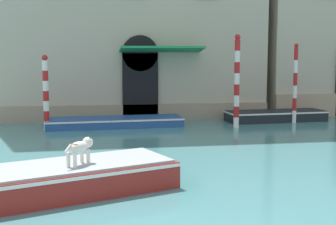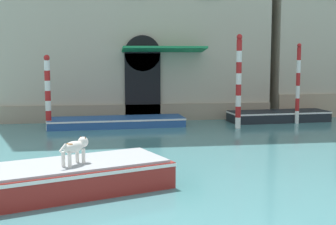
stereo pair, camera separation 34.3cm
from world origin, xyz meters
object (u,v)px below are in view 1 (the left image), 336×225
(mooring_pole_0, at_px, (46,93))
(mooring_pole_2, at_px, (237,81))
(boat_moored_far, at_px, (276,116))
(dog_on_deck, at_px, (80,147))
(boat_foreground, at_px, (25,183))
(mooring_pole_1, at_px, (295,83))
(boat_moored_near_palazzo, at_px, (115,122))

(mooring_pole_0, bearing_deg, mooring_pole_2, -4.40)
(mooring_pole_2, bearing_deg, boat_moored_far, 34.91)
(dog_on_deck, relative_size, mooring_pole_0, 0.24)
(boat_moored_far, bearing_deg, boat_foreground, -137.41)
(dog_on_deck, bearing_deg, boat_moored_far, -2.82)
(boat_foreground, relative_size, mooring_pole_2, 1.76)
(mooring_pole_1, xyz_separation_m, mooring_pole_2, (-3.36, -1.07, 0.19))
(boat_moored_near_palazzo, xyz_separation_m, boat_moored_far, (8.27, 0.54, 0.05))
(boat_moored_far, bearing_deg, mooring_pole_0, -177.47)
(dog_on_deck, xyz_separation_m, boat_moored_near_palazzo, (1.42, 10.69, -0.93))
(mooring_pole_1, bearing_deg, boat_moored_far, 126.97)
(boat_moored_near_palazzo, bearing_deg, mooring_pole_2, -16.43)
(boat_foreground, distance_m, mooring_pole_2, 12.75)
(dog_on_deck, relative_size, boat_moored_far, 0.16)
(boat_moored_far, distance_m, mooring_pole_0, 11.49)
(dog_on_deck, height_order, mooring_pole_0, mooring_pole_0)
(boat_moored_near_palazzo, relative_size, boat_moored_far, 1.24)
(dog_on_deck, relative_size, boat_moored_near_palazzo, 0.13)
(dog_on_deck, distance_m, mooring_pole_0, 10.14)
(boat_foreground, distance_m, mooring_pole_0, 10.33)
(boat_moored_near_palazzo, height_order, boat_moored_far, boat_moored_far)
(boat_moored_far, bearing_deg, mooring_pole_1, -56.75)
(boat_foreground, xyz_separation_m, boat_moored_near_palazzo, (2.70, 10.93, -0.16))
(boat_moored_far, xyz_separation_m, mooring_pole_0, (-11.34, -1.24, 1.43))
(dog_on_deck, bearing_deg, boat_moored_near_palazzo, 30.40)
(boat_foreground, height_order, dog_on_deck, dog_on_deck)
(dog_on_deck, bearing_deg, mooring_pole_2, 1.24)
(boat_moored_near_palazzo, xyz_separation_m, mooring_pole_1, (8.89, -0.29, 1.76))
(boat_moored_far, height_order, mooring_pole_0, mooring_pole_0)
(boat_moored_near_palazzo, bearing_deg, boat_foreground, -106.48)
(mooring_pole_1, bearing_deg, boat_foreground, -137.43)
(mooring_pole_0, relative_size, mooring_pole_1, 0.86)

